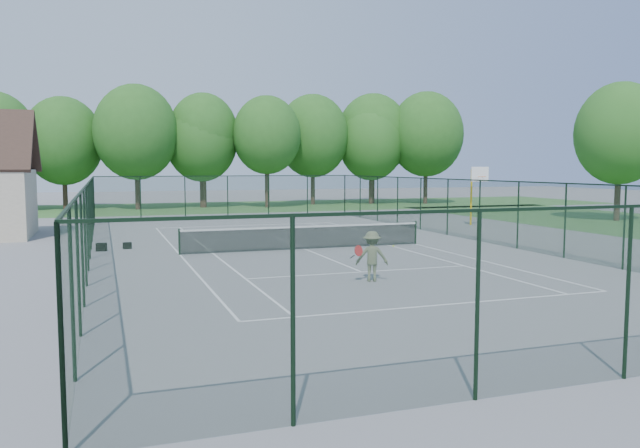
{
  "coord_description": "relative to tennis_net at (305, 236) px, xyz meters",
  "views": [
    {
      "loc": [
        -8.46,
        -26.19,
        3.67
      ],
      "look_at": [
        0.0,
        -2.0,
        1.3
      ],
      "focal_mm": 35.0,
      "sensor_mm": 36.0,
      "label": 1
    }
  ],
  "objects": [
    {
      "name": "tennis_net",
      "position": [
        0.0,
        0.0,
        0.0
      ],
      "size": [
        11.08,
        0.08,
        1.1
      ],
      "color": "black",
      "rests_on": "ground"
    },
    {
      "name": "tree_side",
      "position": [
        24.4,
        6.87,
        5.29
      ],
      "size": [
        5.88,
        5.88,
        9.31
      ],
      "color": "#432E24",
      "rests_on": "ground"
    },
    {
      "name": "fence_enclosure",
      "position": [
        0.0,
        0.0,
        0.98
      ],
      "size": [
        18.05,
        36.05,
        3.02
      ],
      "color": "#1A3523",
      "rests_on": "ground"
    },
    {
      "name": "basketball_goal",
      "position": [
        13.37,
        7.0,
        1.99
      ],
      "size": [
        1.2,
        1.43,
        3.65
      ],
      "color": "yellow",
      "rests_on": "ground"
    },
    {
      "name": "sports_bag_a",
      "position": [
        -8.57,
        2.33,
        -0.4
      ],
      "size": [
        0.48,
        0.33,
        0.35
      ],
      "primitive_type": "cube",
      "rotation": [
        0.0,
        0.0,
        -0.16
      ],
      "color": "black",
      "rests_on": "ground"
    },
    {
      "name": "tree_line_far",
      "position": [
        0.0,
        30.0,
        5.42
      ],
      "size": [
        39.4,
        6.4,
        9.7
      ],
      "color": "#432E24",
      "rests_on": "ground"
    },
    {
      "name": "ground",
      "position": [
        0.0,
        0.0,
        -0.58
      ],
      "size": [
        140.0,
        140.0,
        0.0
      ],
      "primitive_type": "plane",
      "color": "gray",
      "rests_on": "ground"
    },
    {
      "name": "court_lines",
      "position": [
        0.0,
        0.0,
        -0.57
      ],
      "size": [
        11.05,
        23.85,
        0.01
      ],
      "color": "white",
      "rests_on": "ground"
    },
    {
      "name": "grass_far",
      "position": [
        0.0,
        30.0,
        -0.57
      ],
      "size": [
        80.0,
        16.0,
        0.01
      ],
      "primitive_type": "cube",
      "color": "#407635",
      "rests_on": "ground"
    },
    {
      "name": "tennis_player",
      "position": [
        -0.37,
        -8.09,
        0.23
      ],
      "size": [
        1.85,
        0.92,
        1.61
      ],
      "color": "#5B6245",
      "rests_on": "ground"
    },
    {
      "name": "sports_bag_b",
      "position": [
        -7.48,
        2.74,
        -0.43
      ],
      "size": [
        0.39,
        0.26,
        0.29
      ],
      "primitive_type": "cube",
      "rotation": [
        0.0,
        0.0,
        0.08
      ],
      "color": "black",
      "rests_on": "ground"
    }
  ]
}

